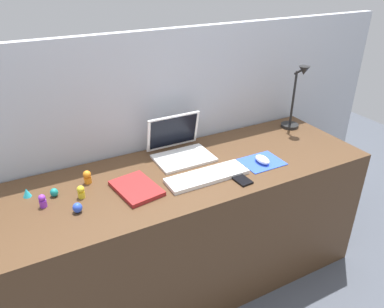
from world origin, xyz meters
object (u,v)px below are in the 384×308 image
Objects in this scene: laptop at (179,146)px; toy_figurine_blue at (77,208)px; toy_figurine_purple at (42,201)px; toy_figurine_orange at (87,177)px; mouse at (262,160)px; notebook_pad at (136,188)px; toy_figurine_teal at (54,192)px; keyboard at (207,176)px; desk_lamp at (296,99)px; cell_phone at (240,179)px; toy_figurine_yellow at (81,192)px; toy_figurine_cyan at (27,193)px.

laptop reaches higher than toy_figurine_blue.
toy_figurine_orange is at bearing 25.12° from toy_figurine_purple.
laptop reaches higher than toy_figurine_orange.
toy_figurine_blue is (-0.94, 0.02, 0.00)m from mouse.
notebook_pad is 0.36m from toy_figurine_teal.
desk_lamp reaches higher than keyboard.
desk_lamp is (0.77, 0.27, 0.18)m from keyboard.
toy_figurine_blue is (-0.75, 0.10, 0.02)m from cell_phone.
toy_figurine_yellow reaches higher than notebook_pad.
desk_lamp reaches higher than cell_phone.
keyboard is at bearing 143.11° from cell_phone.
toy_figurine_orange is 1.64× the size of toy_figurine_teal.
toy_figurine_orange is at bearing 63.14° from toy_figurine_yellow.
toy_figurine_blue reaches higher than cell_phone.
laptop is at bearing 179.12° from desk_lamp.
keyboard is at bearing -160.95° from desk_lamp.
toy_figurine_orange is at bearing -2.68° from toy_figurine_cyan.
toy_figurine_teal reaches higher than keyboard.
toy_figurine_purple is at bearing -154.88° from toy_figurine_orange.
toy_figurine_teal is (-0.07, 0.17, -0.00)m from toy_figurine_blue.
mouse is 1.49× the size of toy_figurine_orange.
toy_figurine_cyan is (-0.45, 0.18, 0.01)m from notebook_pad.
toy_figurine_orange is (-0.18, 0.17, 0.02)m from notebook_pad.
toy_figurine_orange is at bearing 150.67° from cell_phone.
toy_figurine_cyan reaches higher than cell_phone.
laptop is at bearing 23.41° from toy_figurine_blue.
toy_figurine_yellow is (-0.24, 0.06, 0.02)m from notebook_pad.
desk_lamp is 1.42m from toy_figurine_blue.
keyboard is 0.35m from notebook_pad.
cell_phone is at bearing -151.00° from desk_lamp.
laptop is at bearing 2.77° from toy_figurine_cyan.
toy_figurine_blue is at bearing -111.35° from toy_figurine_yellow.
toy_figurine_purple is at bearing 170.34° from keyboard.
toy_figurine_orange is 0.17m from toy_figurine_teal.
mouse reaches higher than notebook_pad.
toy_figurine_orange is 1.07× the size of toy_figurine_purple.
mouse is at bearing -39.83° from laptop.
toy_figurine_cyan is 0.25m from toy_figurine_yellow.
mouse is at bearing -12.49° from toy_figurine_cyan.
toy_figurine_orange reaches higher than toy_figurine_teal.
desk_lamp is 1.36m from toy_figurine_yellow.
laptop is 6.74× the size of toy_figurine_blue.
mouse is at bearing -14.63° from notebook_pad.
toy_figurine_cyan is at bearing 163.12° from keyboard.
desk_lamp reaches higher than toy_figurine_blue.
toy_figurine_teal is at bearing -172.17° from laptop.
toy_figurine_yellow reaches higher than cell_phone.
cell_phone is 0.86m from toy_figurine_teal.
mouse reaches higher than cell_phone.
toy_figurine_yellow is (0.21, -0.12, 0.01)m from toy_figurine_cyan.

